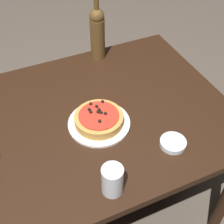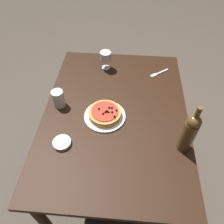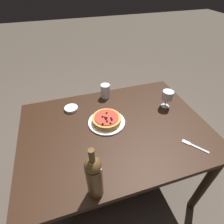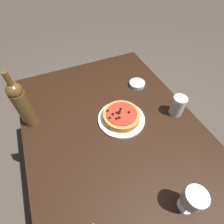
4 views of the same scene
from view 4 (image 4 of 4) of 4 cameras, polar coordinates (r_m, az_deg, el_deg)
ground_plane at (r=1.65m, az=0.44°, el=-21.09°), size 14.00×14.00×0.00m
dining_table at (r=1.04m, az=0.66°, el=-8.59°), size 1.30×0.93×0.77m
dinner_plate at (r=0.99m, az=3.07°, el=-2.22°), size 0.26×0.26×0.01m
pizza at (r=0.97m, az=3.12°, el=-1.22°), size 0.21×0.21×0.06m
wine_glass at (r=0.76m, az=25.17°, el=-24.29°), size 0.08×0.08×0.14m
wine_bottle at (r=0.98m, az=-27.31°, el=2.42°), size 0.08×0.08×0.34m
water_cup at (r=1.05m, az=20.69°, el=1.99°), size 0.08×0.08×0.12m
side_bowl at (r=1.20m, az=8.21°, el=9.11°), size 0.11×0.11×0.02m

